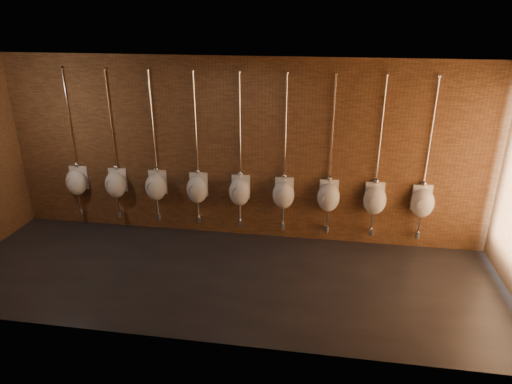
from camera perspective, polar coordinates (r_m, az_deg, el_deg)
ground at (r=7.28m, az=-3.90°, el=-10.55°), size 8.50×8.50×0.00m
room_shell at (r=6.42m, az=-4.37°, el=4.74°), size 8.54×3.04×3.22m
urinal_0 at (r=9.14m, az=-21.53°, el=1.25°), size 0.42×0.38×2.72m
urinal_1 at (r=8.77m, az=-17.14°, el=1.00°), size 0.42×0.38×2.72m
urinal_2 at (r=8.47m, az=-12.41°, el=0.73°), size 0.42×0.38×2.72m
urinal_3 at (r=8.23m, az=-7.36°, el=0.44°), size 0.42×0.38×2.72m
urinal_4 at (r=8.05m, az=-2.04°, el=0.12°), size 0.42×0.38×2.72m
urinal_5 at (r=7.95m, az=3.46°, el=-0.21°), size 0.42×0.38×2.72m
urinal_6 at (r=7.92m, az=9.05°, el=-0.54°), size 0.42×0.38×2.72m
urinal_7 at (r=7.97m, az=14.63°, el=-0.87°), size 0.42×0.38×2.72m
urinal_8 at (r=8.09m, az=20.09°, el=-1.18°), size 0.42×0.38×2.72m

